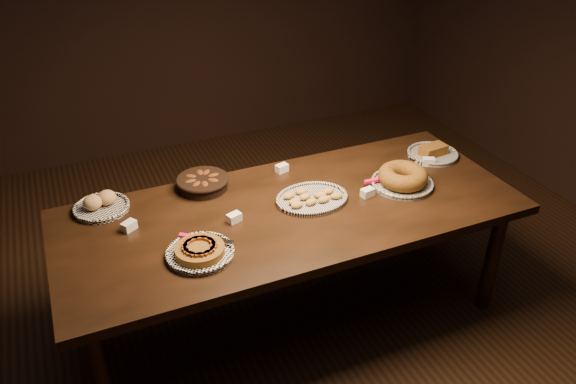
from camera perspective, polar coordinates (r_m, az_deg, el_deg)
name	(u,v)px	position (r m, az deg, el deg)	size (l,w,h in m)	color
ground	(292,315)	(3.38, 0.39, -12.39)	(5.00, 5.00, 0.00)	black
buffet_table	(292,220)	(2.95, 0.44, -2.84)	(2.40, 1.00, 0.75)	black
apple_tart_plate	(200,251)	(2.60, -8.94, -5.97)	(0.33, 0.32, 0.06)	white
madeleine_platter	(312,198)	(2.96, 2.41, -0.63)	(0.39, 0.32, 0.04)	black
bundt_cake_plate	(403,178)	(3.15, 11.56, 1.38)	(0.37, 0.34, 0.11)	black
croissant_basket	(203,182)	(3.10, -8.67, 1.04)	(0.34, 0.34, 0.07)	black
bread_roll_plate	(101,205)	(3.04, -18.48, -1.22)	(0.29, 0.29, 0.09)	white
loaf_plate	(433,153)	(3.52, 14.49, 3.87)	(0.31, 0.31, 0.07)	black
tent_cards	(294,191)	(3.01, 0.66, 0.08)	(1.82, 0.49, 0.04)	white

